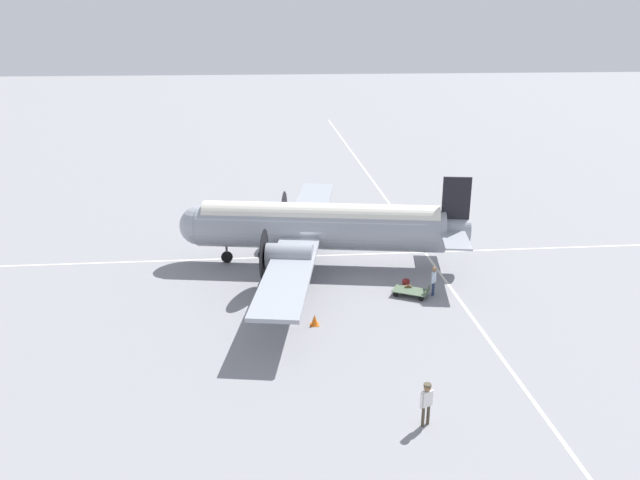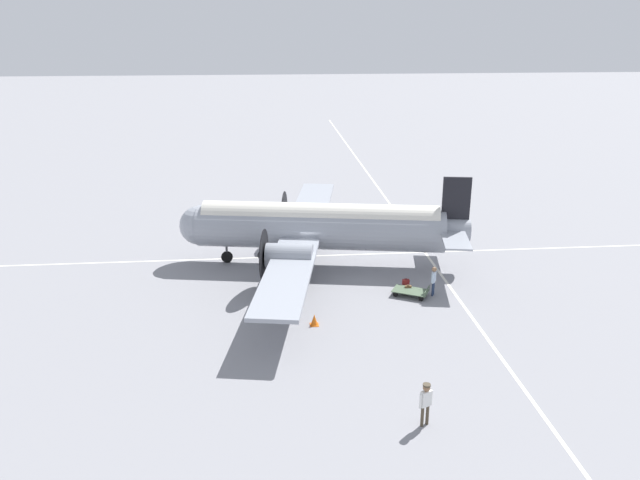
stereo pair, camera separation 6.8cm
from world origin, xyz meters
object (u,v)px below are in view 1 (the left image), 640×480
at_px(baggage_cart, 411,291).
at_px(suitcase_upright_spare, 406,284).
at_px(suitcase_near_door, 408,289).
at_px(airliner_main, 313,226).
at_px(passenger_boarding, 434,278).
at_px(crew_foreground, 427,399).
at_px(traffic_cone, 315,320).

bearing_deg(baggage_cart, suitcase_upright_spare, -58.09).
xyz_separation_m(suitcase_near_door, suitcase_upright_spare, (-0.02, 0.54, 0.07)).
bearing_deg(airliner_main, passenger_boarding, 150.40).
xyz_separation_m(crew_foreground, passenger_boarding, (3.34, 11.32, -0.08)).
relative_size(airliner_main, crew_foreground, 13.69).
distance_m(airliner_main, traffic_cone, 8.33).
bearing_deg(passenger_boarding, traffic_cone, -38.86).
bearing_deg(passenger_boarding, crew_foreground, 10.88).
height_order(suitcase_near_door, suitcase_upright_spare, suitcase_upright_spare).
relative_size(suitcase_near_door, traffic_cone, 0.82).
bearing_deg(traffic_cone, suitcase_upright_spare, 35.86).
bearing_deg(crew_foreground, passenger_boarding, 48.26).
height_order(crew_foreground, suitcase_upright_spare, crew_foreground).
bearing_deg(passenger_boarding, suitcase_upright_spare, -99.37).
height_order(suitcase_upright_spare, baggage_cart, suitcase_upright_spare).
distance_m(passenger_boarding, baggage_cart, 1.42).
distance_m(airliner_main, passenger_boarding, 8.05).
bearing_deg(traffic_cone, baggage_cart, 28.39).
distance_m(crew_foreground, passenger_boarding, 11.80).
height_order(crew_foreground, traffic_cone, crew_foreground).
bearing_deg(suitcase_near_door, traffic_cone, -148.12).
bearing_deg(baggage_cart, airliner_main, -17.90).
distance_m(airliner_main, suitcase_upright_spare, 6.68).
xyz_separation_m(crew_foreground, suitcase_upright_spare, (2.06, 12.28, -0.80)).
height_order(airliner_main, suitcase_upright_spare, airliner_main).
distance_m(suitcase_upright_spare, baggage_cart, 0.95).
relative_size(passenger_boarding, traffic_cone, 2.90).
relative_size(baggage_cart, traffic_cone, 3.82).
xyz_separation_m(crew_foreground, traffic_cone, (-3.35, 8.36, -0.82)).
bearing_deg(passenger_boarding, airliner_main, -102.31).
bearing_deg(airliner_main, crew_foreground, 109.59).
bearing_deg(crew_foreground, airliner_main, 74.26).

